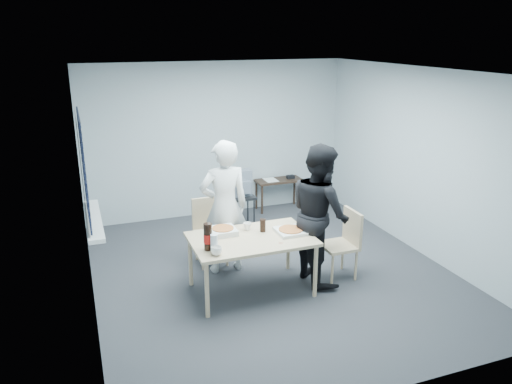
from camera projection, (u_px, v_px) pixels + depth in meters
name	position (u px, v px, depth m)	size (l,w,h in m)	color
room	(85.00, 176.00, 5.81)	(5.00, 5.00, 5.00)	#2B2B30
dining_table	(251.00, 242.00, 5.95)	(1.45, 0.92, 0.70)	beige
chair_far	(209.00, 226.00, 6.82)	(0.42, 0.42, 0.89)	beige
chair_right	(345.00, 239.00, 6.38)	(0.42, 0.42, 0.89)	beige
person_white	(224.00, 207.00, 6.43)	(0.65, 0.42, 1.77)	silver
person_black	(320.00, 214.00, 6.20)	(0.86, 0.47, 1.77)	black
side_table	(279.00, 184.00, 8.86)	(0.83, 0.37, 0.55)	#35241B
stool	(242.00, 202.00, 8.06)	(0.38, 0.38, 0.53)	black
backpack	(242.00, 183.00, 7.95)	(0.30, 0.22, 0.42)	slate
pizza_box_a	(223.00, 231.00, 6.04)	(0.31, 0.31, 0.08)	silver
pizza_box_b	(291.00, 231.00, 6.08)	(0.35, 0.35, 0.05)	silver
mug_a	(216.00, 251.00, 5.46)	(0.12, 0.12, 0.10)	white
mug_b	(247.00, 226.00, 6.16)	(0.10, 0.10, 0.09)	white
cola_glass	(263.00, 225.00, 6.10)	(0.07, 0.07, 0.16)	black
soda_bottle	(208.00, 237.00, 5.56)	(0.10, 0.10, 0.31)	black
plastic_cups	(214.00, 243.00, 5.53)	(0.08, 0.08, 0.20)	silver
rubber_band	(281.00, 243.00, 5.78)	(0.05, 0.05, 0.00)	red
papers	(271.00, 180.00, 8.80)	(0.21, 0.29, 0.00)	white
black_box	(290.00, 177.00, 8.89)	(0.13, 0.09, 0.06)	black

